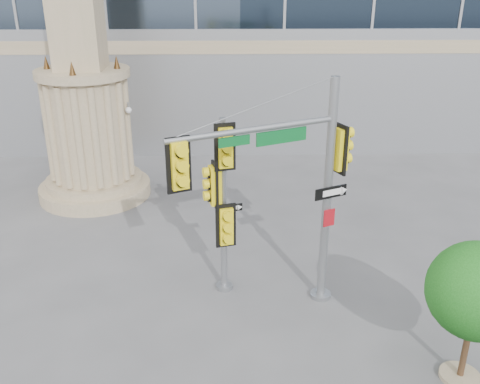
{
  "coord_description": "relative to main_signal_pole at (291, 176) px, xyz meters",
  "views": [
    {
      "loc": [
        -0.58,
        -11.2,
        8.58
      ],
      "look_at": [
        -0.28,
        2.0,
        3.02
      ],
      "focal_mm": 40.0,
      "sensor_mm": 36.0,
      "label": 1
    }
  ],
  "objects": [
    {
      "name": "street_tree",
      "position": [
        3.69,
        -2.81,
        -1.61
      ],
      "size": [
        2.17,
        2.12,
        3.38
      ],
      "color": "tan",
      "rests_on": "ground"
    },
    {
      "name": "ground",
      "position": [
        -0.97,
        -1.03,
        -3.84
      ],
      "size": [
        120.0,
        120.0,
        0.0
      ],
      "primitive_type": "plane",
      "color": "#545456",
      "rests_on": "ground"
    },
    {
      "name": "main_signal_pole",
      "position": [
        0.0,
        0.0,
        0.0
      ],
      "size": [
        4.49,
        2.37,
        6.19
      ],
      "rotation": [
        0.0,
        0.0,
        0.43
      ],
      "color": "slate",
      "rests_on": "ground"
    },
    {
      "name": "monument",
      "position": [
        -6.97,
        7.97,
        1.68
      ],
      "size": [
        4.4,
        4.4,
        16.6
      ],
      "color": "tan",
      "rests_on": "ground"
    },
    {
      "name": "secondary_signal_pole",
      "position": [
        -1.72,
        0.85,
        -0.86
      ],
      "size": [
        0.94,
        0.67,
        5.06
      ],
      "rotation": [
        0.0,
        0.0,
        0.27
      ],
      "color": "slate",
      "rests_on": "ground"
    }
  ]
}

